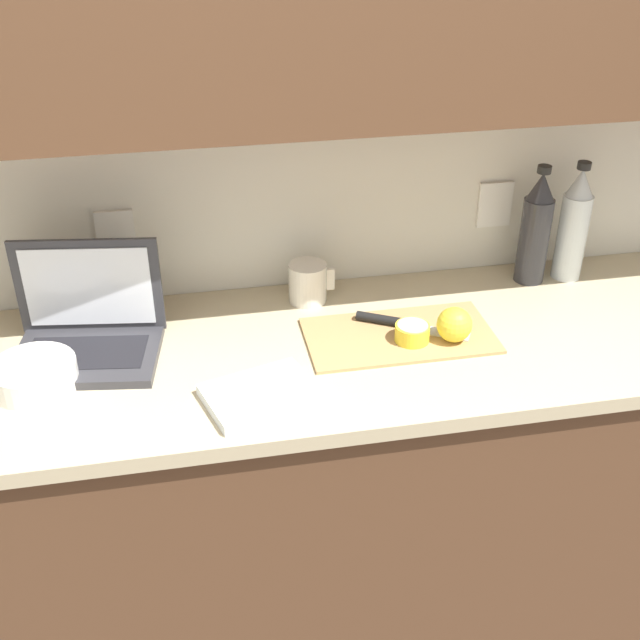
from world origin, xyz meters
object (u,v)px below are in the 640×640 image
Objects in this scene: knife at (393,322)px; lemon_half_cut at (412,333)px; laptop at (87,328)px; bowl_white at (35,375)px; bottle_oil_tall at (574,226)px; bottle_green_soda at (535,229)px; cutting_board at (399,336)px; lemon_whole_beside at (454,325)px; measuring_cup at (308,283)px.

lemon_half_cut is at bearing -41.61° from knife.
knife is (0.69, -0.04, -0.04)m from laptop.
bottle_oil_tall is at bearing 10.84° from bowl_white.
bottle_green_soda is at bearing 11.75° from bowl_white.
laptop is at bearing 49.58° from bowl_white.
bottle_green_soda reaches higher than cutting_board.
bowl_white is at bearing -122.13° from laptop.
laptop is 0.70m from cutting_board.
lemon_whole_beside is at bearing -22.37° from cutting_board.
measuring_cup is 0.68m from bowl_white.
knife is 0.24m from measuring_cup.
bottle_oil_tall is at bearing 32.69° from lemon_whole_beside.
knife is 2.18× the size of measuring_cup.
bowl_white reaches higher than lemon_half_cut.
lemon_whole_beside is (0.11, -0.05, 0.04)m from cutting_board.
cutting_board is at bearing 157.63° from lemon_whole_beside.
lemon_half_cut is 0.31m from measuring_cup.
measuring_cup is at bearing 179.89° from bottle_green_soda.
measuring_cup is at bearing 129.18° from lemon_half_cut.
knife is 0.79× the size of bottle_oil_tall.
bottle_oil_tall reaches higher than laptop.
lemon_whole_beside is 0.92m from bowl_white.
lemon_whole_beside reaches higher than cutting_board.
lemon_whole_beside is 0.46× the size of bowl_white.
cutting_board is 0.04m from knife.
bowl_white is (-1.21, -0.25, -0.12)m from bottle_green_soda.
laptop is 4.41× the size of lemon_half_cut.
laptop is 1.98× the size of bowl_white.
lemon_whole_beside reaches higher than lemon_half_cut.
knife is at bearing 143.36° from lemon_whole_beside.
bottle_oil_tall is 1.78× the size of bowl_white.
bottle_green_soda is 0.99× the size of bottle_oil_tall.
cutting_board is 5.36× the size of lemon_whole_beside.
laptop reaches higher than knife.
lemon_whole_beside is at bearing -147.31° from bottle_oil_tall.
lemon_whole_beside reaches higher than knife.
bottle_green_soda is 1.24m from bowl_white.
bowl_white is at bearing -168.25° from bottle_green_soda.
lemon_whole_beside reaches higher than bowl_white.
bowl_white is at bearing -169.16° from bottle_oil_tall.
cutting_board is 2.45× the size of bowl_white.
knife is 0.15m from lemon_whole_beside.
bottle_green_soda reaches higher than lemon_half_cut.
laptop is at bearing 171.08° from lemon_whole_beside.
knife reaches higher than cutting_board.
bottle_green_soda is 0.59m from measuring_cup.
cutting_board is 3.80× the size of measuring_cup.
measuring_cup reaches higher than bowl_white.
laptop reaches higher than measuring_cup.
measuring_cup is at bearing 22.25° from laptop.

